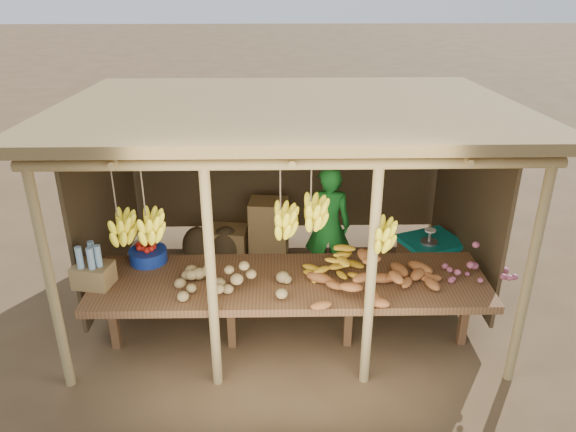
{
  "coord_description": "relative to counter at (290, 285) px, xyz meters",
  "views": [
    {
      "loc": [
        -0.11,
        -5.72,
        3.7
      ],
      "look_at": [
        0.0,
        0.0,
        1.05
      ],
      "focal_mm": 35.0,
      "sensor_mm": 36.0,
      "label": 1
    }
  ],
  "objects": [
    {
      "name": "ground",
      "position": [
        -0.0,
        0.95,
        -0.74
      ],
      "size": [
        60.0,
        60.0,
        0.0
      ],
      "primitive_type": "plane",
      "color": "brown",
      "rests_on": "ground"
    },
    {
      "name": "stall_structure",
      "position": [
        -0.06,
        0.85,
        1.17
      ],
      "size": [
        4.7,
        3.5,
        2.43
      ],
      "color": "tan",
      "rests_on": "ground"
    },
    {
      "name": "counter",
      "position": [
        0.0,
        0.0,
        0.0
      ],
      "size": [
        3.9,
        1.05,
        0.8
      ],
      "color": "brown",
      "rests_on": "ground"
    },
    {
      "name": "potato_heap",
      "position": [
        -0.54,
        -0.12,
        0.25
      ],
      "size": [
        1.24,
        1.03,
        0.37
      ],
      "primitive_type": null,
      "rotation": [
        0.0,
        0.0,
        -0.43
      ],
      "color": "tan",
      "rests_on": "counter"
    },
    {
      "name": "sweet_potato_heap",
      "position": [
        0.83,
        -0.21,
        0.24
      ],
      "size": [
        1.3,
        0.98,
        0.36
      ],
      "primitive_type": null,
      "rotation": [
        0.0,
        0.0,
        -0.28
      ],
      "color": "#A65D2A",
      "rests_on": "counter"
    },
    {
      "name": "onion_heap",
      "position": [
        1.9,
        -0.01,
        0.24
      ],
      "size": [
        0.7,
        0.43,
        0.35
      ],
      "primitive_type": null,
      "rotation": [
        0.0,
        0.0,
        -0.02
      ],
      "color": "#AA536A",
      "rests_on": "counter"
    },
    {
      "name": "banana_pile",
      "position": [
        0.49,
        0.08,
        0.23
      ],
      "size": [
        0.64,
        0.51,
        0.35
      ],
      "primitive_type": null,
      "rotation": [
        0.0,
        0.0,
        0.38
      ],
      "color": "yellow",
      "rests_on": "counter"
    },
    {
      "name": "tomato_basin",
      "position": [
        -1.47,
        0.39,
        0.15
      ],
      "size": [
        0.39,
        0.39,
        0.2
      ],
      "rotation": [
        0.0,
        0.0,
        0.3
      ],
      "color": "navy",
      "rests_on": "counter"
    },
    {
      "name": "bottle_box",
      "position": [
        -1.9,
        -0.06,
        0.23
      ],
      "size": [
        0.4,
        0.34,
        0.44
      ],
      "color": "olive",
      "rests_on": "counter"
    },
    {
      "name": "vendor",
      "position": [
        0.48,
        1.25,
        0.03
      ],
      "size": [
        0.57,
        0.38,
        1.53
      ],
      "primitive_type": "imported",
      "rotation": [
        0.0,
        0.0,
        3.11
      ],
      "color": "#197323",
      "rests_on": "ground"
    },
    {
      "name": "tarp_crate",
      "position": [
        1.72,
        1.18,
        -0.41
      ],
      "size": [
        0.84,
        0.79,
        0.8
      ],
      "color": "brown",
      "rests_on": "ground"
    },
    {
      "name": "carton_stack",
      "position": [
        -0.42,
        1.93,
        -0.39
      ],
      "size": [
        1.09,
        0.46,
        0.79
      ],
      "color": "olive",
      "rests_on": "ground"
    },
    {
      "name": "burlap_sacks",
      "position": [
        -1.0,
        1.85,
        -0.5
      ],
      "size": [
        0.79,
        0.41,
        0.56
      ],
      "color": "#493922",
      "rests_on": "ground"
    }
  ]
}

